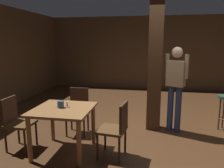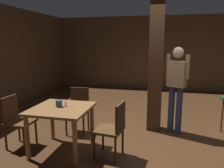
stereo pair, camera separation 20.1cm
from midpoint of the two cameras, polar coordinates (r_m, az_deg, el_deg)
The scene contains 10 objects.
ground_plane at distance 4.52m, azimuth 8.20°, elevation -12.80°, with size 10.80×10.80×0.00m, color #422816.
wall_back at distance 8.66m, azimuth 9.68°, elevation 7.97°, with size 8.00×0.10×2.80m, color brown.
pillar at distance 4.51m, azimuth 9.92°, elevation 5.52°, with size 0.28×0.28×2.80m, color #422816.
dining_table at distance 3.68m, azimuth -14.13°, elevation -8.10°, with size 0.92×0.92×0.76m.
chair_west at distance 4.11m, azimuth -25.06°, elevation -8.61°, with size 0.42×0.42×0.89m.
chair_east at distance 3.46m, azimuth -0.54°, elevation -11.20°, with size 0.47×0.47×0.89m.
chair_north at distance 4.47m, azimuth -10.13°, elevation -6.22°, with size 0.45×0.45×0.89m.
napkin_cup at distance 3.66m, azimuth -14.81°, elevation -5.14°, with size 0.11×0.11×0.11m, color #33475B.
salt_shaker at distance 3.66m, azimuth -13.13°, elevation -5.22°, with size 0.03×0.03×0.09m, color silver.
standing_person at distance 4.48m, azimuth 15.04°, elevation 0.14°, with size 0.46×0.32×1.72m.
Camera 1 is at (0.02, -4.17, 1.80)m, focal length 35.00 mm.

